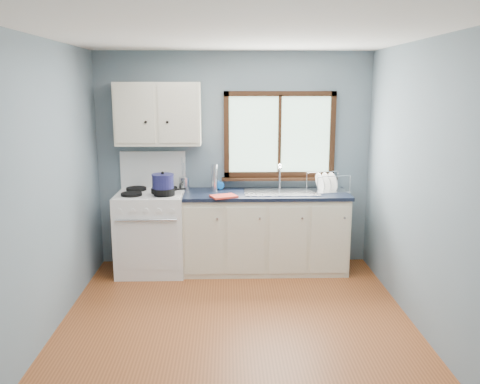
{
  "coord_description": "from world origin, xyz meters",
  "views": [
    {
      "loc": [
        -0.08,
        -4.15,
        2.1
      ],
      "look_at": [
        0.05,
        0.9,
        1.05
      ],
      "focal_mm": 38.0,
      "sensor_mm": 36.0,
      "label": 1
    }
  ],
  "objects_px": {
    "base_cabinets": "(265,235)",
    "stockpot": "(163,183)",
    "gas_range": "(152,230)",
    "skillet": "(163,190)",
    "utensil_crock": "(184,183)",
    "sink": "(281,198)",
    "thermos": "(214,178)",
    "dish_rack": "(327,186)"
  },
  "relations": [
    {
      "from": "dish_rack",
      "to": "utensil_crock",
      "type": "bearing_deg",
      "value": 161.36
    },
    {
      "from": "gas_range",
      "to": "base_cabinets",
      "type": "distance_m",
      "value": 1.31
    },
    {
      "from": "gas_range",
      "to": "utensil_crock",
      "type": "xyz_separation_m",
      "value": [
        0.37,
        0.18,
        0.51
      ]
    },
    {
      "from": "thermos",
      "to": "dish_rack",
      "type": "xyz_separation_m",
      "value": [
        1.3,
        -0.04,
        -0.1
      ]
    },
    {
      "from": "sink",
      "to": "skillet",
      "type": "relative_size",
      "value": 2.05
    },
    {
      "from": "gas_range",
      "to": "stockpot",
      "type": "relative_size",
      "value": 4.26
    },
    {
      "from": "base_cabinets",
      "to": "sink",
      "type": "bearing_deg",
      "value": -0.13
    },
    {
      "from": "base_cabinets",
      "to": "dish_rack",
      "type": "xyz_separation_m",
      "value": [
        0.71,
        0.05,
        0.57
      ]
    },
    {
      "from": "stockpot",
      "to": "thermos",
      "type": "height_order",
      "value": "thermos"
    },
    {
      "from": "gas_range",
      "to": "base_cabinets",
      "type": "height_order",
      "value": "gas_range"
    },
    {
      "from": "gas_range",
      "to": "base_cabinets",
      "type": "relative_size",
      "value": 0.74
    },
    {
      "from": "base_cabinets",
      "to": "stockpot",
      "type": "height_order",
      "value": "stockpot"
    },
    {
      "from": "sink",
      "to": "thermos",
      "type": "xyz_separation_m",
      "value": [
        -0.76,
        0.09,
        0.21
      ]
    },
    {
      "from": "sink",
      "to": "stockpot",
      "type": "relative_size",
      "value": 2.63
    },
    {
      "from": "gas_range",
      "to": "skillet",
      "type": "relative_size",
      "value": 3.31
    },
    {
      "from": "base_cabinets",
      "to": "dish_rack",
      "type": "distance_m",
      "value": 0.91
    },
    {
      "from": "thermos",
      "to": "base_cabinets",
      "type": "bearing_deg",
      "value": -9.2
    },
    {
      "from": "gas_range",
      "to": "skillet",
      "type": "bearing_deg",
      "value": -43.88
    },
    {
      "from": "gas_range",
      "to": "sink",
      "type": "relative_size",
      "value": 1.62
    },
    {
      "from": "skillet",
      "to": "dish_rack",
      "type": "xyz_separation_m",
      "value": [
        1.85,
        0.23,
        -0.01
      ]
    },
    {
      "from": "skillet",
      "to": "dish_rack",
      "type": "distance_m",
      "value": 1.87
    },
    {
      "from": "gas_range",
      "to": "thermos",
      "type": "distance_m",
      "value": 0.93
    },
    {
      "from": "sink",
      "to": "skillet",
      "type": "distance_m",
      "value": 1.34
    },
    {
      "from": "utensil_crock",
      "to": "base_cabinets",
      "type": "bearing_deg",
      "value": -9.54
    },
    {
      "from": "utensil_crock",
      "to": "dish_rack",
      "type": "distance_m",
      "value": 1.65
    },
    {
      "from": "utensil_crock",
      "to": "dish_rack",
      "type": "height_order",
      "value": "utensil_crock"
    },
    {
      "from": "sink",
      "to": "dish_rack",
      "type": "height_order",
      "value": "sink"
    },
    {
      "from": "sink",
      "to": "skillet",
      "type": "bearing_deg",
      "value": -172.22
    },
    {
      "from": "base_cabinets",
      "to": "thermos",
      "type": "relative_size",
      "value": 6.0
    },
    {
      "from": "sink",
      "to": "dish_rack",
      "type": "relative_size",
      "value": 1.72
    },
    {
      "from": "sink",
      "to": "utensil_crock",
      "type": "relative_size",
      "value": 2.19
    },
    {
      "from": "skillet",
      "to": "gas_range",
      "type": "bearing_deg",
      "value": 114.72
    },
    {
      "from": "gas_range",
      "to": "utensil_crock",
      "type": "relative_size",
      "value": 3.55
    },
    {
      "from": "base_cabinets",
      "to": "dish_rack",
      "type": "bearing_deg",
      "value": 4.08
    },
    {
      "from": "skillet",
      "to": "utensil_crock",
      "type": "distance_m",
      "value": 0.39
    },
    {
      "from": "sink",
      "to": "stockpot",
      "type": "xyz_separation_m",
      "value": [
        -1.32,
        -0.18,
        0.21
      ]
    },
    {
      "from": "utensil_crock",
      "to": "thermos",
      "type": "distance_m",
      "value": 0.37
    },
    {
      "from": "gas_range",
      "to": "skillet",
      "type": "xyz_separation_m",
      "value": [
        0.17,
        -0.16,
        0.49
      ]
    },
    {
      "from": "gas_range",
      "to": "stockpot",
      "type": "xyz_separation_m",
      "value": [
        0.17,
        -0.17,
        0.57
      ]
    },
    {
      "from": "thermos",
      "to": "stockpot",
      "type": "bearing_deg",
      "value": -153.19
    },
    {
      "from": "gas_range",
      "to": "stockpot",
      "type": "bearing_deg",
      "value": -44.67
    },
    {
      "from": "stockpot",
      "to": "thermos",
      "type": "bearing_deg",
      "value": 26.81
    }
  ]
}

